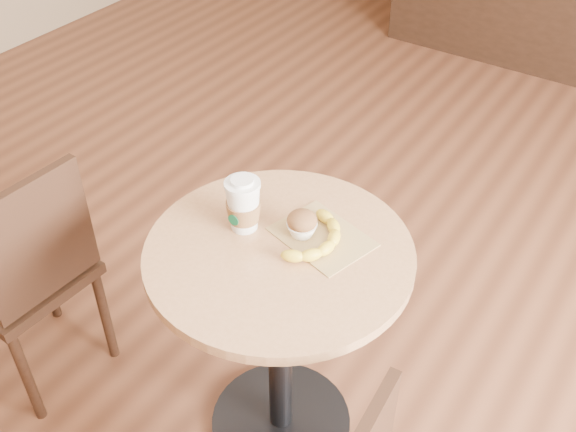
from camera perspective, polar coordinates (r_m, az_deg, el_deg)
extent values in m
cylinder|color=black|center=(2.25, -0.60, -16.93)|extent=(0.44, 0.44, 0.02)
cylinder|color=black|center=(1.95, -0.67, -11.00)|extent=(0.07, 0.07, 0.72)
cylinder|color=#AF7B50|center=(1.69, -0.76, -3.20)|extent=(0.68, 0.68, 0.03)
cube|color=black|center=(2.25, -21.71, -4.73)|extent=(0.38, 0.38, 0.04)
cylinder|color=black|center=(2.55, -19.89, -4.67)|extent=(0.03, 0.03, 0.41)
cylinder|color=black|center=(2.35, -15.26, -7.97)|extent=(0.03, 0.03, 0.41)
cylinder|color=black|center=(2.25, -21.29, -12.43)|extent=(0.03, 0.03, 0.41)
cube|color=black|center=(1.99, -20.52, -2.02)|extent=(0.04, 0.35, 0.39)
cube|color=#9F804D|center=(1.72, 2.89, -1.76)|extent=(0.28, 0.24, 0.00)
cylinder|color=white|center=(1.67, -3.90, 2.69)|extent=(0.09, 0.09, 0.01)
cylinder|color=white|center=(1.66, -3.91, 2.98)|extent=(0.06, 0.06, 0.01)
cylinder|color=#08502E|center=(1.69, -4.65, -0.36)|extent=(0.03, 0.00, 0.03)
ellipsoid|color=brown|center=(1.69, 1.19, -0.38)|extent=(0.08, 0.08, 0.05)
ellipsoid|color=#F7EDC5|center=(1.68, 1.20, 0.04)|extent=(0.03, 0.03, 0.02)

